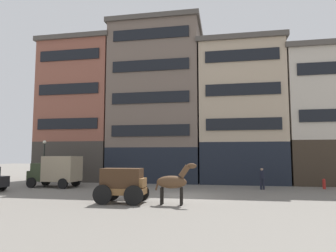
{
  "coord_description": "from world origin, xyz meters",
  "views": [
    {
      "loc": [
        2.65,
        -20.12,
        2.8
      ],
      "look_at": [
        -1.46,
        2.13,
        4.95
      ],
      "focal_mm": 31.7,
      "sensor_mm": 36.0,
      "label": 1
    }
  ],
  "objects_px": {
    "delivery_truck_near": "(56,170)",
    "pedestrian_officer": "(262,177)",
    "draft_horse": "(173,182)",
    "fire_hydrant_curbside": "(324,184)",
    "cargo_wagon": "(123,183)",
    "streetlamp_curbside": "(44,155)"
  },
  "relations": [
    {
      "from": "delivery_truck_near",
      "to": "pedestrian_officer",
      "type": "distance_m",
      "value": 17.17
    },
    {
      "from": "draft_horse",
      "to": "delivery_truck_near",
      "type": "bearing_deg",
      "value": 148.6
    },
    {
      "from": "pedestrian_officer",
      "to": "fire_hydrant_curbside",
      "type": "relative_size",
      "value": 2.16
    },
    {
      "from": "cargo_wagon",
      "to": "fire_hydrant_curbside",
      "type": "relative_size",
      "value": 3.52
    },
    {
      "from": "fire_hydrant_curbside",
      "to": "draft_horse",
      "type": "bearing_deg",
      "value": -138.28
    },
    {
      "from": "streetlamp_curbside",
      "to": "fire_hydrant_curbside",
      "type": "distance_m",
      "value": 24.95
    },
    {
      "from": "draft_horse",
      "to": "pedestrian_officer",
      "type": "relative_size",
      "value": 1.31
    },
    {
      "from": "pedestrian_officer",
      "to": "streetlamp_curbside",
      "type": "xyz_separation_m",
      "value": [
        -19.92,
        1.02,
        1.69
      ]
    },
    {
      "from": "delivery_truck_near",
      "to": "fire_hydrant_curbside",
      "type": "xyz_separation_m",
      "value": [
        22.04,
        2.64,
        -1.0
      ]
    },
    {
      "from": "draft_horse",
      "to": "pedestrian_officer",
      "type": "xyz_separation_m",
      "value": [
        5.78,
        8.39,
        -0.29
      ]
    },
    {
      "from": "draft_horse",
      "to": "fire_hydrant_curbside",
      "type": "bearing_deg",
      "value": 41.72
    },
    {
      "from": "draft_horse",
      "to": "delivery_truck_near",
      "type": "xyz_separation_m",
      "value": [
        -11.32,
        6.91,
        0.15
      ]
    },
    {
      "from": "cargo_wagon",
      "to": "draft_horse",
      "type": "relative_size",
      "value": 1.25
    },
    {
      "from": "cargo_wagon",
      "to": "pedestrian_officer",
      "type": "bearing_deg",
      "value": 43.85
    },
    {
      "from": "streetlamp_curbside",
      "to": "fire_hydrant_curbside",
      "type": "height_order",
      "value": "streetlamp_curbside"
    },
    {
      "from": "cargo_wagon",
      "to": "delivery_truck_near",
      "type": "distance_m",
      "value": 10.86
    },
    {
      "from": "cargo_wagon",
      "to": "delivery_truck_near",
      "type": "relative_size",
      "value": 0.66
    },
    {
      "from": "pedestrian_officer",
      "to": "draft_horse",
      "type": "bearing_deg",
      "value": -124.58
    },
    {
      "from": "streetlamp_curbside",
      "to": "delivery_truck_near",
      "type": "bearing_deg",
      "value": -41.63
    },
    {
      "from": "pedestrian_officer",
      "to": "streetlamp_curbside",
      "type": "distance_m",
      "value": 20.01
    },
    {
      "from": "cargo_wagon",
      "to": "streetlamp_curbside",
      "type": "relative_size",
      "value": 0.71
    },
    {
      "from": "delivery_truck_near",
      "to": "streetlamp_curbside",
      "type": "bearing_deg",
      "value": 138.37
    }
  ]
}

